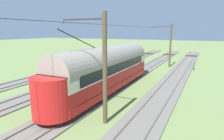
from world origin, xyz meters
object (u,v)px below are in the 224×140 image
vintage_streetcar (108,68)px  switch_stand (194,66)px  catenary_pole_foreground (170,45)px  catenary_pole_mid_near (103,67)px

vintage_streetcar → switch_stand: size_ratio=14.04×
catenary_pole_foreground → vintage_streetcar: bearing=79.7°
vintage_streetcar → switch_stand: (-6.71, -14.47, -1.56)m
switch_stand → vintage_streetcar: bearing=65.1°
catenary_pole_mid_near → switch_stand: (-3.85, -20.49, -2.86)m
catenary_pole_foreground → switch_stand: 4.98m
catenary_pole_foreground → catenary_pole_mid_near: size_ratio=1.00×
vintage_streetcar → catenary_pole_mid_near: catenary_pole_mid_near is taller
catenary_pole_foreground → switch_stand: catenary_pole_foreground is taller
catenary_pole_mid_near → switch_stand: catenary_pole_mid_near is taller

